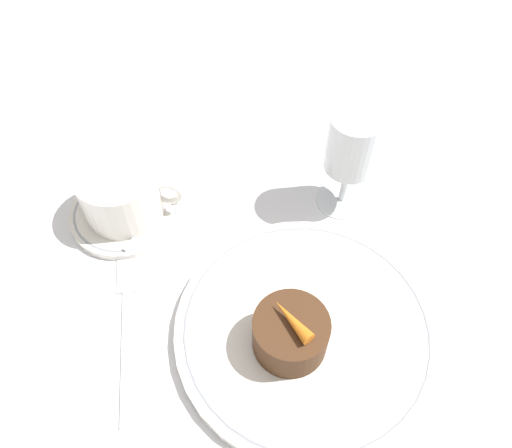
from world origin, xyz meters
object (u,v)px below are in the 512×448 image
object	(u,v)px
coffee_cup	(121,191)
wine_glass	(352,149)
dinner_plate	(306,329)
fork	(126,313)
dessert_cake	(290,333)

from	to	relation	value
coffee_cup	wine_glass	bearing A→B (deg)	9.10
dinner_plate	wine_glass	xyz separation A→B (m)	(0.04, 0.19, 0.08)
wine_glass	fork	distance (m)	0.31
dinner_plate	wine_glass	distance (m)	0.21
dinner_plate	wine_glass	size ratio (longest dim) A/B	2.02
dessert_cake	wine_glass	bearing A→B (deg)	73.66
fork	dessert_cake	xyz separation A→B (m)	(0.18, -0.03, 0.03)
dinner_plate	coffee_cup	distance (m)	0.27
dinner_plate	wine_glass	bearing A→B (deg)	76.89
coffee_cup	fork	world-z (taller)	coffee_cup
fork	dessert_cake	world-z (taller)	dessert_cake
coffee_cup	fork	size ratio (longest dim) A/B	0.63
coffee_cup	fork	xyz separation A→B (m)	(0.03, -0.14, -0.04)
dinner_plate	dessert_cake	distance (m)	0.04
dinner_plate	coffee_cup	bearing A→B (deg)	147.37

